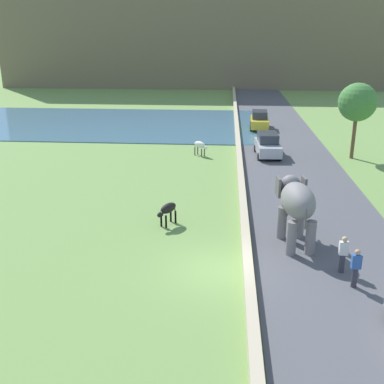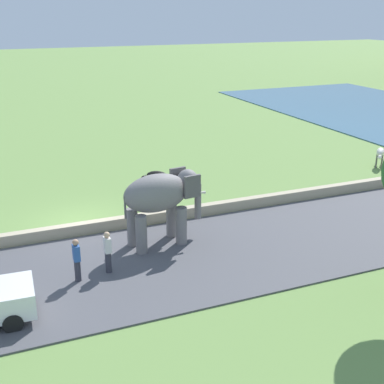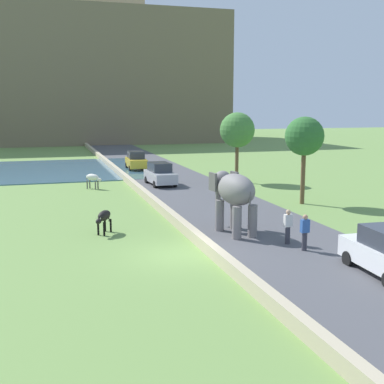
# 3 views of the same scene
# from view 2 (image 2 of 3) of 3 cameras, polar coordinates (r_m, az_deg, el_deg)

# --- Properties ---
(ground_plane) EXTENTS (220.00, 220.00, 0.00)m
(ground_plane) POSITION_cam_2_polar(r_m,az_deg,el_deg) (23.58, -12.25, -3.42)
(ground_plane) COLOR #6B8E47
(elephant) EXTENTS (1.74, 3.55, 2.99)m
(elephant) POSITION_cam_2_polar(r_m,az_deg,el_deg) (20.38, -3.38, -0.54)
(elephant) COLOR slate
(elephant) RESTS_ON ground
(person_beside_elephant) EXTENTS (0.36, 0.22, 1.63)m
(person_beside_elephant) POSITION_cam_2_polar(r_m,az_deg,el_deg) (18.77, -9.24, -6.47)
(person_beside_elephant) COLOR #33333D
(person_beside_elephant) RESTS_ON ground
(person_trailing) EXTENTS (0.36, 0.22, 1.63)m
(person_trailing) POSITION_cam_2_polar(r_m,az_deg,el_deg) (18.40, -12.54, -7.26)
(person_trailing) COLOR #33333D
(person_trailing) RESTS_ON ground
(cow_white) EXTENTS (1.24, 1.19, 1.15)m
(cow_white) POSITION_cam_2_polar(r_m,az_deg,el_deg) (33.03, 19.97, 4.01)
(cow_white) COLOR silver
(cow_white) RESTS_ON ground
(cow_black) EXTENTS (1.02, 1.36, 1.15)m
(cow_black) POSITION_cam_2_polar(r_m,az_deg,el_deg) (26.74, -3.98, 1.67)
(cow_black) COLOR black
(cow_black) RESTS_ON ground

